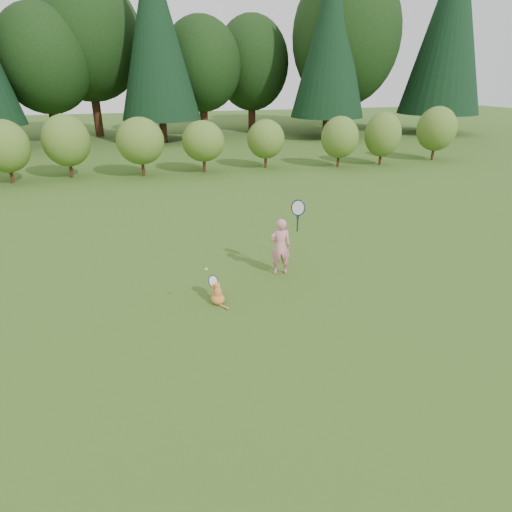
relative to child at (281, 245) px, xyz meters
name	(u,v)px	position (x,y,z in m)	size (l,w,h in m)	color
ground	(257,303)	(-0.92, -1.23, -0.71)	(100.00, 100.00, 0.00)	#2B5317
shrub_row	(179,144)	(-0.92, 11.77, 0.69)	(28.00, 3.00, 2.80)	#566920
woodland_backdrop	(153,19)	(-0.92, 21.77, 6.79)	(48.00, 10.00, 15.00)	black
child	(281,245)	(0.00, 0.00, 0.00)	(0.77, 0.47, 2.02)	pink
cat	(217,292)	(-1.71, -1.00, -0.46)	(0.36, 0.70, 0.63)	orange
tennis_ball	(206,269)	(-1.97, -1.35, 0.24)	(0.06, 0.06, 0.06)	#ABCC18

